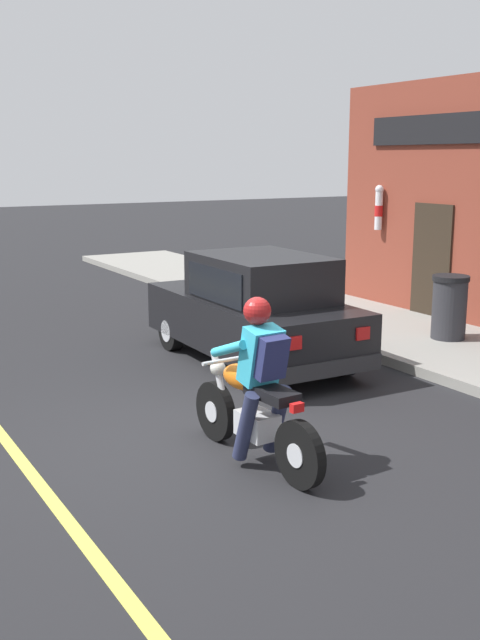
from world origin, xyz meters
TOP-DOWN VIEW (x-y plane):
  - ground_plane at (0.00, 0.00)m, footprint 80.00×80.00m
  - sidewalk_curb at (4.82, 3.00)m, footprint 2.60×22.00m
  - motorcycle_with_rider at (0.14, -0.88)m, footprint 0.57×2.02m
  - car_hatchback at (2.01, 2.18)m, footprint 1.72×3.82m
  - trash_bin at (5.07, 1.44)m, footprint 0.56×0.56m

SIDE VIEW (x-z plane):
  - ground_plane at x=0.00m, z-range 0.00..0.00m
  - sidewalk_curb at x=4.82m, z-range 0.00..0.14m
  - trash_bin at x=5.07m, z-range 0.15..1.13m
  - motorcycle_with_rider at x=0.14m, z-range -0.13..1.49m
  - car_hatchback at x=2.01m, z-range -0.02..1.55m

